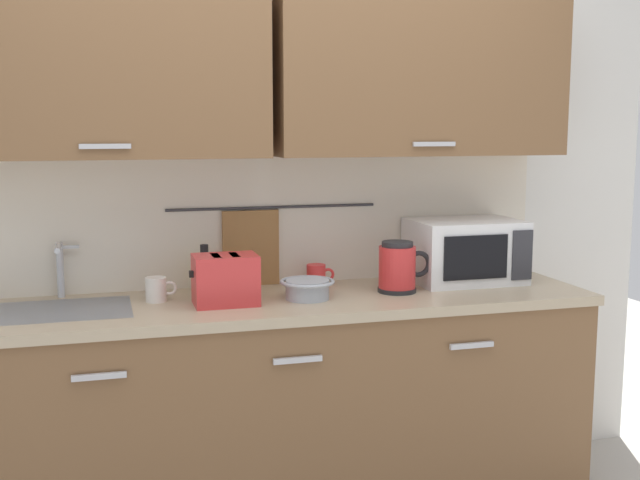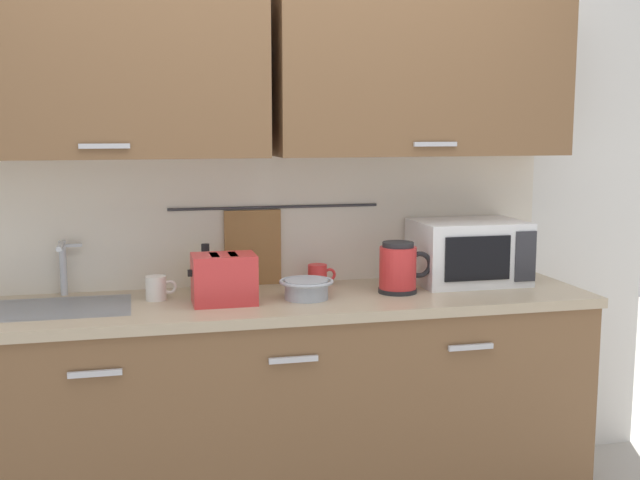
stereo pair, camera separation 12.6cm
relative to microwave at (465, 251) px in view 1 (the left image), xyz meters
The scene contains 10 objects.
counter_unit 1.05m from the microwave, behind, with size 2.53×0.64×0.90m.
back_wall_assembly 0.99m from the microwave, behind, with size 3.70×0.41×2.50m.
sink_faucet 1.68m from the microwave, behind, with size 0.09×0.17×0.22m.
microwave is the anchor object (origin of this frame).
electric_kettle 0.38m from the microwave, 160.58° to the right, with size 0.23×0.16×0.21m.
dish_soap_bottle 1.12m from the microwave, behind, with size 0.06×0.06×0.20m.
mug_near_sink 1.32m from the microwave, behind, with size 0.12×0.08×0.09m.
mixing_bowl 0.77m from the microwave, 168.36° to the right, with size 0.21×0.21×0.08m.
toaster 1.08m from the microwave, behind, with size 0.26×0.17×0.19m.
mug_by_kettle 0.66m from the microwave, behind, with size 0.12×0.08×0.09m.
Camera 1 is at (-0.67, -2.65, 1.57)m, focal length 44.06 mm.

